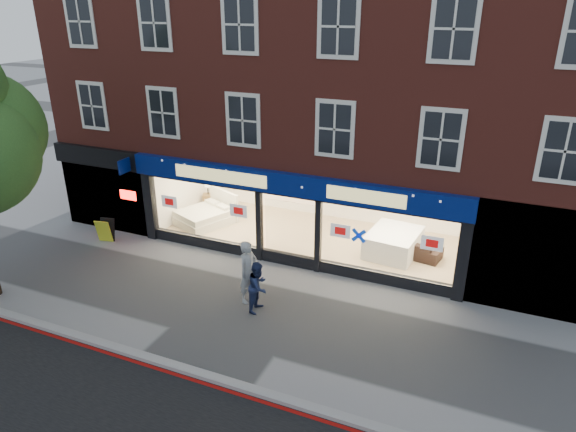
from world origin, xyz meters
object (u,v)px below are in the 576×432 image
Objects in this scene: mattress_stack at (393,242)px; pedestrian_grey at (248,272)px; display_bed at (207,215)px; a_board at (106,230)px; sofa at (411,247)px; pedestrian_blue at (258,286)px.

pedestrian_grey reaches higher than mattress_stack.
display_bed reaches higher than a_board.
mattress_stack is at bearing 18.43° from sofa.
pedestrian_blue reaches higher than display_bed.
mattress_stack is 1.14× the size of pedestrian_grey.
pedestrian_blue is at bearing -119.89° from mattress_stack.
a_board is 0.58× the size of pedestrian_blue.
sofa is at bearing 25.87° from display_bed.
pedestrian_grey is at bearing -23.30° from display_bed.
mattress_stack is at bearing -21.03° from pedestrian_grey.
pedestrian_grey reaches higher than pedestrian_blue.
pedestrian_blue is (-2.81, -4.89, 0.26)m from mattress_stack.
sofa is 1.35× the size of pedestrian_blue.
pedestrian_blue is (4.54, -4.61, 0.34)m from display_bed.
display_bed is 5.91m from pedestrian_grey.
pedestrian_blue is (-3.41, -4.98, 0.36)m from sofa.
a_board is 6.90m from pedestrian_grey.
sofa is 2.34× the size of a_board.
pedestrian_blue is at bearing -22.24° from display_bed.
mattress_stack is 5.64m from pedestrian_grey.
display_bed is at bearing 35.10° from a_board.
pedestrian_grey reaches higher than display_bed.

